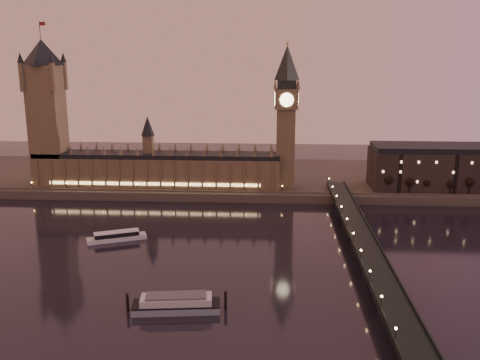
# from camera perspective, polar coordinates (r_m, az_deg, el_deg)

# --- Properties ---
(ground) EXTENTS (700.00, 700.00, 0.00)m
(ground) POSITION_cam_1_polar(r_m,az_deg,el_deg) (283.08, -5.79, -7.96)
(ground) COLOR black
(ground) RESTS_ON ground
(far_embankment) EXTENTS (560.00, 130.00, 6.00)m
(far_embankment) POSITION_cam_1_polar(r_m,az_deg,el_deg) (436.80, 1.49, 0.24)
(far_embankment) COLOR #423D35
(far_embankment) RESTS_ON ground
(palace_of_westminster) EXTENTS (180.00, 26.62, 52.00)m
(palace_of_westminster) POSITION_cam_1_polar(r_m,az_deg,el_deg) (398.44, -8.84, 1.54)
(palace_of_westminster) COLOR brown
(palace_of_westminster) RESTS_ON ground
(victoria_tower) EXTENTS (31.68, 31.68, 118.00)m
(victoria_tower) POSITION_cam_1_polar(r_m,az_deg,el_deg) (416.24, -19.97, 7.55)
(victoria_tower) COLOR brown
(victoria_tower) RESTS_ON ground
(big_ben) EXTENTS (17.68, 17.68, 104.00)m
(big_ben) POSITION_cam_1_polar(r_m,az_deg,el_deg) (383.05, 4.95, 7.57)
(big_ben) COLOR brown
(big_ben) RESTS_ON ground
(westminster_bridge) EXTENTS (13.20, 260.00, 15.30)m
(westminster_bridge) POSITION_cam_1_polar(r_m,az_deg,el_deg) (281.83, 13.06, -7.16)
(westminster_bridge) COLOR black
(westminster_bridge) RESTS_ON ground
(city_block) EXTENTS (155.00, 45.00, 34.00)m
(city_block) POSITION_cam_1_polar(r_m,az_deg,el_deg) (426.88, 24.07, 1.39)
(city_block) COLOR black
(city_block) RESTS_ON ground
(bare_tree_0) EXTENTS (5.56, 5.56, 11.30)m
(bare_tree_0) POSITION_cam_1_polar(r_m,az_deg,el_deg) (388.52, 15.66, -0.22)
(bare_tree_0) COLOR black
(bare_tree_0) RESTS_ON ground
(bare_tree_1) EXTENTS (5.56, 5.56, 11.30)m
(bare_tree_1) POSITION_cam_1_polar(r_m,az_deg,el_deg) (391.59, 17.57, -0.24)
(bare_tree_1) COLOR black
(bare_tree_1) RESTS_ON ground
(bare_tree_2) EXTENTS (5.56, 5.56, 11.30)m
(bare_tree_2) POSITION_cam_1_polar(r_m,az_deg,el_deg) (395.10, 19.44, -0.27)
(bare_tree_2) COLOR black
(bare_tree_2) RESTS_ON ground
(bare_tree_3) EXTENTS (5.56, 5.56, 11.30)m
(bare_tree_3) POSITION_cam_1_polar(r_m,az_deg,el_deg) (399.01, 21.28, -0.29)
(bare_tree_3) COLOR black
(bare_tree_3) RESTS_ON ground
(bare_tree_4) EXTENTS (5.56, 5.56, 11.30)m
(bare_tree_4) POSITION_cam_1_polar(r_m,az_deg,el_deg) (403.33, 23.08, -0.31)
(bare_tree_4) COLOR black
(bare_tree_4) RESTS_ON ground
(cruise_boat_a) EXTENTS (32.81, 19.28, 5.22)m
(cruise_boat_a) POSITION_cam_1_polar(r_m,az_deg,el_deg) (309.60, -13.02, -5.89)
(cruise_boat_a) COLOR silver
(cruise_boat_a) RESTS_ON ground
(moored_barge) EXTENTS (41.01, 13.97, 7.56)m
(moored_barge) POSITION_cam_1_polar(r_m,az_deg,el_deg) (225.46, -6.80, -12.96)
(moored_barge) COLOR #8598A9
(moored_barge) RESTS_ON ground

